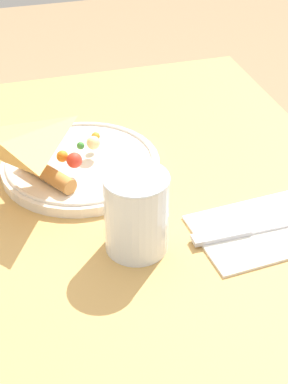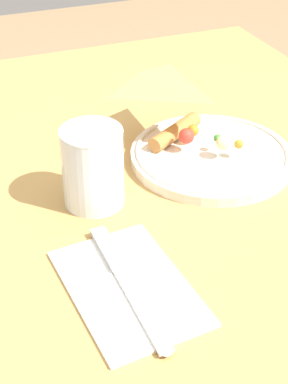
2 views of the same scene
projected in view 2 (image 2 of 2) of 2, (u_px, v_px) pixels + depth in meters
The scene contains 5 objects.
dining_table at pixel (155, 207), 0.99m from camera, with size 0.92×0.82×0.71m.
plate_pizza at pixel (210, 152), 0.89m from camera, with size 0.25×0.25×0.05m.
milk_glass at pixel (93, 168), 0.78m from camera, with size 0.08×0.08×0.11m.
napkin_folded at pixel (128, 287), 0.67m from camera, with size 0.20×0.14×0.00m.
butter_knife at pixel (124, 278), 0.68m from camera, with size 0.22×0.02×0.01m.
Camera 2 is at (0.74, -0.32, 1.18)m, focal length 55.00 mm.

